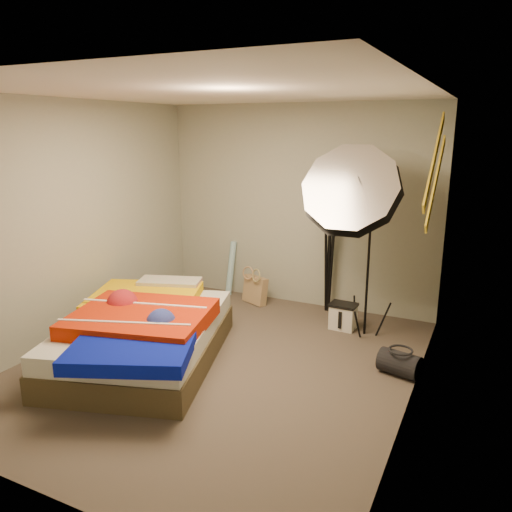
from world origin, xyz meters
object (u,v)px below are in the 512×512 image
Objects in this scene: camera_case at (343,317)px; duffel_bag at (400,364)px; camera_tripod at (329,248)px; bed at (144,333)px; wrapping_roll at (231,268)px; photo_umbrella at (352,193)px; tote_bag at (255,290)px.

camera_case is 1.14m from duffel_bag.
camera_tripod is at bearing 144.02° from duffel_bag.
bed is at bearing -130.79° from camera_case.
photo_umbrella is (1.80, -0.69, 1.19)m from wrapping_roll.
wrapping_roll is 2.14m from bed.
camera_case is 0.20× the size of camera_tripod.
camera_tripod is (-1.12, 1.32, 0.68)m from duffel_bag.
duffel_bag is at bearing -49.74° from camera_tripod.
duffel_bag is 0.17× the size of photo_umbrella.
photo_umbrella is at bearing -20.87° from wrapping_roll.
bed is 2.45m from camera_tripod.
duffel_bag is at bearing 18.63° from bed.
camera_case is at bearing 46.67° from bed.
tote_bag is at bearing 163.89° from duffel_bag.
wrapping_roll is 2.27m from photo_umbrella.
duffel_bag is 1.74m from photo_umbrella.
tote_bag is 0.52m from wrapping_roll.
tote_bag is 0.25× the size of camera_tripod.
photo_umbrella reaches higher than bed.
bed reaches higher than duffel_bag.
camera_case reaches higher than duffel_bag.
camera_case is 1.43m from photo_umbrella.
wrapping_roll is at bearing 165.26° from duffel_bag.
camera_tripod is (1.18, 2.09, 0.51)m from bed.
camera_tripod reaches higher than camera_case.
duffel_bag is (2.05, -1.18, -0.06)m from tote_bag.
bed is at bearing -75.00° from tote_bag.
photo_umbrella is at bearing 1.76° from tote_bag.
tote_bag is 0.48× the size of wrapping_roll.
photo_umbrella is (-0.70, 0.67, 1.44)m from duffel_bag.
camera_tripod reaches higher than tote_bag.
camera_tripod is (1.38, -0.04, 0.43)m from wrapping_roll.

